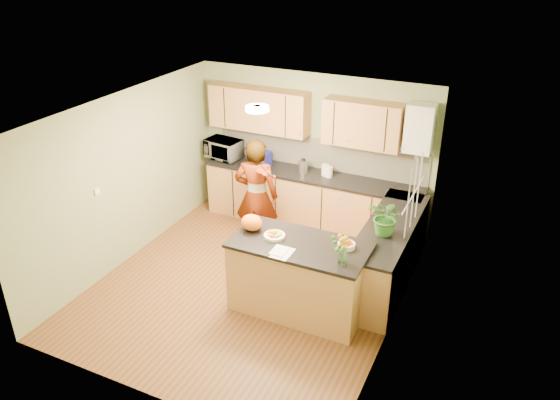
% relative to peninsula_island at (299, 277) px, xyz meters
% --- Properties ---
extents(floor, '(4.50, 4.50, 0.00)m').
position_rel_peninsula_island_xyz_m(floor, '(-0.82, 0.20, -0.49)').
color(floor, brown).
rests_on(floor, ground).
extents(ceiling, '(4.00, 4.50, 0.02)m').
position_rel_peninsula_island_xyz_m(ceiling, '(-0.82, 0.20, 2.01)').
color(ceiling, white).
rests_on(ceiling, wall_back).
extents(wall_back, '(4.00, 0.02, 2.50)m').
position_rel_peninsula_island_xyz_m(wall_back, '(-0.82, 2.45, 0.76)').
color(wall_back, gray).
rests_on(wall_back, floor).
extents(wall_front, '(4.00, 0.02, 2.50)m').
position_rel_peninsula_island_xyz_m(wall_front, '(-0.82, -2.05, 0.76)').
color(wall_front, gray).
rests_on(wall_front, floor).
extents(wall_left, '(0.02, 4.50, 2.50)m').
position_rel_peninsula_island_xyz_m(wall_left, '(-2.82, 0.20, 0.76)').
color(wall_left, gray).
rests_on(wall_left, floor).
extents(wall_right, '(0.02, 4.50, 2.50)m').
position_rel_peninsula_island_xyz_m(wall_right, '(1.18, 0.20, 0.76)').
color(wall_right, gray).
rests_on(wall_right, floor).
extents(back_counter, '(3.64, 0.62, 0.94)m').
position_rel_peninsula_island_xyz_m(back_counter, '(-0.72, 2.15, -0.02)').
color(back_counter, '#B78649').
rests_on(back_counter, floor).
extents(right_counter, '(0.62, 2.24, 0.94)m').
position_rel_peninsula_island_xyz_m(right_counter, '(0.88, 1.05, -0.02)').
color(right_counter, '#B78649').
rests_on(right_counter, floor).
extents(splashback, '(3.60, 0.02, 0.52)m').
position_rel_peninsula_island_xyz_m(splashback, '(-0.72, 2.43, 0.71)').
color(splashback, beige).
rests_on(splashback, back_counter).
extents(upper_cabinets, '(3.20, 0.34, 0.70)m').
position_rel_peninsula_island_xyz_m(upper_cabinets, '(-1.00, 2.28, 1.36)').
color(upper_cabinets, '#B78649').
rests_on(upper_cabinets, wall_back).
extents(boiler, '(0.40, 0.30, 0.86)m').
position_rel_peninsula_island_xyz_m(boiler, '(0.88, 2.29, 1.40)').
color(boiler, white).
rests_on(boiler, wall_back).
extents(window_right, '(0.01, 1.30, 1.05)m').
position_rel_peninsula_island_xyz_m(window_right, '(1.17, 0.80, 1.06)').
color(window_right, white).
rests_on(window_right, wall_right).
extents(light_switch, '(0.02, 0.09, 0.09)m').
position_rel_peninsula_island_xyz_m(light_switch, '(-2.81, -0.40, 0.81)').
color(light_switch, white).
rests_on(light_switch, wall_left).
extents(ceiling_lamp, '(0.30, 0.30, 0.07)m').
position_rel_peninsula_island_xyz_m(ceiling_lamp, '(-0.82, 0.50, 1.97)').
color(ceiling_lamp, '#FFEABF').
rests_on(ceiling_lamp, ceiling).
extents(peninsula_island, '(1.72, 0.88, 0.98)m').
position_rel_peninsula_island_xyz_m(peninsula_island, '(0.00, 0.00, 0.00)').
color(peninsula_island, '#B78649').
rests_on(peninsula_island, floor).
extents(fruit_dish, '(0.27, 0.27, 0.09)m').
position_rel_peninsula_island_xyz_m(fruit_dish, '(-0.35, 0.00, 0.53)').
color(fruit_dish, '#FAEFC8').
rests_on(fruit_dish, peninsula_island).
extents(orange_bowl, '(0.21, 0.21, 0.12)m').
position_rel_peninsula_island_xyz_m(orange_bowl, '(0.55, 0.15, 0.54)').
color(orange_bowl, '#FAEFC8').
rests_on(orange_bowl, peninsula_island).
extents(flower_vase, '(0.23, 0.23, 0.43)m').
position_rel_peninsula_island_xyz_m(flower_vase, '(0.60, -0.18, 0.77)').
color(flower_vase, silver).
rests_on(flower_vase, peninsula_island).
extents(orange_bag, '(0.29, 0.25, 0.21)m').
position_rel_peninsula_island_xyz_m(orange_bag, '(-0.70, 0.05, 0.60)').
color(orange_bag, orange).
rests_on(orange_bag, peninsula_island).
extents(papers, '(0.22, 0.30, 0.01)m').
position_rel_peninsula_island_xyz_m(papers, '(-0.10, -0.30, 0.50)').
color(papers, white).
rests_on(papers, peninsula_island).
extents(violinist, '(0.74, 0.57, 1.80)m').
position_rel_peninsula_island_xyz_m(violinist, '(-1.19, 1.12, 0.41)').
color(violinist, '#E1A789').
rests_on(violinist, floor).
extents(violin, '(0.56, 0.49, 0.14)m').
position_rel_peninsula_island_xyz_m(violin, '(-0.99, 0.90, 0.95)').
color(violin, '#4D1604').
rests_on(violin, violinist).
extents(microwave, '(0.64, 0.47, 0.33)m').
position_rel_peninsula_island_xyz_m(microwave, '(-2.36, 2.16, 0.61)').
color(microwave, white).
rests_on(microwave, back_counter).
extents(blue_box, '(0.35, 0.27, 0.26)m').
position_rel_peninsula_island_xyz_m(blue_box, '(-1.62, 2.11, 0.57)').
color(blue_box, navy).
rests_on(blue_box, back_counter).
extents(kettle, '(0.15, 0.15, 0.29)m').
position_rel_peninsula_island_xyz_m(kettle, '(-0.87, 2.15, 0.56)').
color(kettle, silver).
rests_on(kettle, back_counter).
extents(jar_cream, '(0.15, 0.15, 0.18)m').
position_rel_peninsula_island_xyz_m(jar_cream, '(-0.51, 2.20, 0.54)').
color(jar_cream, '#FAEFC8').
rests_on(jar_cream, back_counter).
extents(jar_white, '(0.13, 0.13, 0.17)m').
position_rel_peninsula_island_xyz_m(jar_white, '(-0.43, 2.16, 0.53)').
color(jar_white, white).
rests_on(jar_white, back_counter).
extents(potted_plant, '(0.56, 0.53, 0.50)m').
position_rel_peninsula_island_xyz_m(potted_plant, '(0.88, 0.74, 0.70)').
color(potted_plant, '#347727').
rests_on(potted_plant, right_counter).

